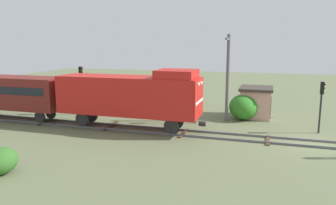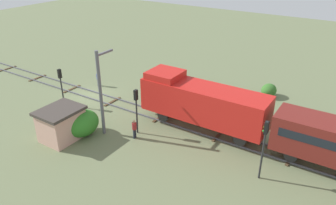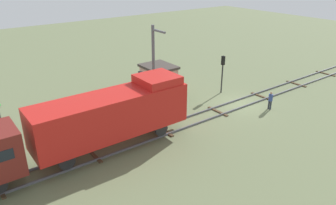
{
  "view_description": "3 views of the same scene",
  "coord_description": "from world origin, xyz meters",
  "px_view_note": "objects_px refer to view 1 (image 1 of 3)",
  "views": [
    {
      "loc": [
        -22.9,
        3.19,
        6.67
      ],
      "look_at": [
        -0.0,
        10.27,
        2.31
      ],
      "focal_mm": 35.0,
      "sensor_mm": 36.0,
      "label": 1
    },
    {
      "loc": [
        22.48,
        24.42,
        14.94
      ],
      "look_at": [
        0.53,
        10.24,
        2.09
      ],
      "focal_mm": 35.0,
      "sensor_mm": 36.0,
      "label": 2
    },
    {
      "loc": [
        -18.67,
        22.59,
        12.38
      ],
      "look_at": [
        -0.32,
        8.86,
        2.53
      ],
      "focal_mm": 35.0,
      "sensor_mm": 36.0,
      "label": 3
    }
  ],
  "objects_px": {
    "catenary_mast": "(228,76)",
    "traffic_signal_mid": "(196,90)",
    "locomotive": "(131,95)",
    "worker_by_signal": "(193,110)",
    "traffic_signal_far": "(81,82)",
    "relay_hut": "(256,102)",
    "traffic_signal_near": "(322,98)"
  },
  "relations": [
    {
      "from": "catenary_mast",
      "to": "traffic_signal_mid",
      "type": "bearing_deg",
      "value": 122.58
    },
    {
      "from": "locomotive",
      "to": "worker_by_signal",
      "type": "relative_size",
      "value": 6.82
    },
    {
      "from": "traffic_signal_far",
      "to": "worker_by_signal",
      "type": "bearing_deg",
      "value": -86.75
    },
    {
      "from": "locomotive",
      "to": "worker_by_signal",
      "type": "xyz_separation_m",
      "value": [
        4.2,
        -4.0,
        -1.78
      ]
    },
    {
      "from": "traffic_signal_far",
      "to": "locomotive",
      "type": "bearing_deg",
      "value": -118.74
    },
    {
      "from": "traffic_signal_mid",
      "to": "relay_hut",
      "type": "height_order",
      "value": "traffic_signal_mid"
    },
    {
      "from": "traffic_signal_near",
      "to": "relay_hut",
      "type": "bearing_deg",
      "value": 48.25
    },
    {
      "from": "locomotive",
      "to": "catenary_mast",
      "type": "xyz_separation_m",
      "value": [
        4.93,
        -6.74,
        1.17
      ]
    },
    {
      "from": "traffic_signal_near",
      "to": "traffic_signal_far",
      "type": "bearing_deg",
      "value": 88.88
    },
    {
      "from": "relay_hut",
      "to": "locomotive",
      "type": "bearing_deg",
      "value": 129.61
    },
    {
      "from": "locomotive",
      "to": "traffic_signal_far",
      "type": "distance_m",
      "value": 7.5
    },
    {
      "from": "traffic_signal_mid",
      "to": "relay_hut",
      "type": "distance_m",
      "value": 6.42
    },
    {
      "from": "traffic_signal_near",
      "to": "catenary_mast",
      "type": "bearing_deg",
      "value": 76.35
    },
    {
      "from": "traffic_signal_mid",
      "to": "traffic_signal_far",
      "type": "bearing_deg",
      "value": 88.95
    },
    {
      "from": "traffic_signal_near",
      "to": "relay_hut",
      "type": "xyz_separation_m",
      "value": [
        4.3,
        4.82,
        -1.31
      ]
    },
    {
      "from": "traffic_signal_mid",
      "to": "worker_by_signal",
      "type": "bearing_deg",
      "value": 22.77
    },
    {
      "from": "worker_by_signal",
      "to": "catenary_mast",
      "type": "height_order",
      "value": "catenary_mast"
    },
    {
      "from": "traffic_signal_near",
      "to": "traffic_signal_mid",
      "type": "bearing_deg",
      "value": 88.8
    },
    {
      "from": "traffic_signal_far",
      "to": "worker_by_signal",
      "type": "relative_size",
      "value": 2.67
    },
    {
      "from": "locomotive",
      "to": "traffic_signal_mid",
      "type": "relative_size",
      "value": 2.85
    },
    {
      "from": "traffic_signal_far",
      "to": "traffic_signal_near",
      "type": "bearing_deg",
      "value": -91.12
    },
    {
      "from": "locomotive",
      "to": "worker_by_signal",
      "type": "height_order",
      "value": "locomotive"
    },
    {
      "from": "traffic_signal_near",
      "to": "traffic_signal_far",
      "type": "height_order",
      "value": "traffic_signal_far"
    },
    {
      "from": "traffic_signal_far",
      "to": "catenary_mast",
      "type": "xyz_separation_m",
      "value": [
        1.33,
        -13.3,
        0.81
      ]
    },
    {
      "from": "traffic_signal_mid",
      "to": "traffic_signal_far",
      "type": "height_order",
      "value": "traffic_signal_far"
    },
    {
      "from": "traffic_signal_near",
      "to": "traffic_signal_far",
      "type": "relative_size",
      "value": 0.85
    },
    {
      "from": "catenary_mast",
      "to": "worker_by_signal",
      "type": "bearing_deg",
      "value": 105.01
    },
    {
      "from": "traffic_signal_mid",
      "to": "traffic_signal_near",
      "type": "bearing_deg",
      "value": -91.2
    },
    {
      "from": "traffic_signal_far",
      "to": "worker_by_signal",
      "type": "xyz_separation_m",
      "value": [
        0.6,
        -10.57,
        -2.14
      ]
    },
    {
      "from": "traffic_signal_far",
      "to": "traffic_signal_mid",
      "type": "bearing_deg",
      "value": -91.05
    },
    {
      "from": "traffic_signal_mid",
      "to": "locomotive",
      "type": "bearing_deg",
      "value": 128.08
    },
    {
      "from": "traffic_signal_near",
      "to": "locomotive",
      "type": "bearing_deg",
      "value": 102.98
    }
  ]
}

